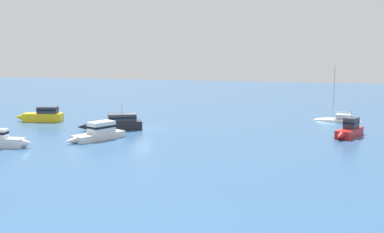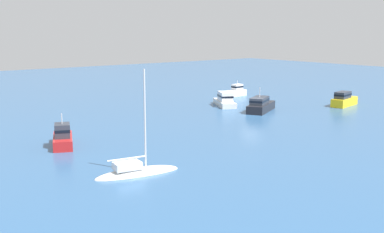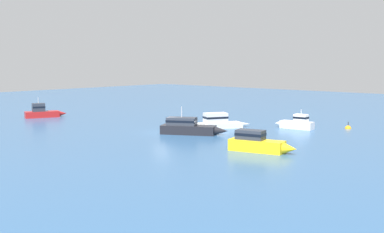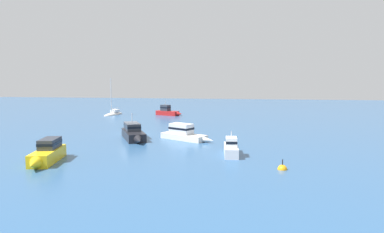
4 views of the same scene
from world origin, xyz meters
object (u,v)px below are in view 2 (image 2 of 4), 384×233
at_px(ketch, 137,172).
at_px(channel_buoy, 237,91).
at_px(cabin_cruiser_1, 225,100).
at_px(launch, 63,137).
at_px(motor_cruiser, 345,100).
at_px(cabin_cruiser, 261,105).
at_px(motor_cruiser_1, 234,92).

distance_m(ketch, channel_buoy, 46.82).
height_order(cabin_cruiser_1, ketch, ketch).
bearing_deg(ketch, launch, 102.44).
relative_size(motor_cruiser, launch, 1.09).
distance_m(ketch, launch, 11.05).
relative_size(cabin_cruiser, motor_cruiser_1, 1.46).
height_order(ketch, channel_buoy, ketch).
xyz_separation_m(launch, channel_buoy, (37.49, 17.75, -0.73)).
relative_size(cabin_cruiser, launch, 1.26).
bearing_deg(motor_cruiser, motor_cruiser_1, 96.35).
height_order(motor_cruiser_1, channel_buoy, motor_cruiser_1).
height_order(cabin_cruiser_1, motor_cruiser, motor_cruiser).
bearing_deg(motor_cruiser, channel_buoy, 79.40).
distance_m(launch, channel_buoy, 41.49).
bearing_deg(motor_cruiser, cabin_cruiser_1, 129.56).
bearing_deg(cabin_cruiser_1, channel_buoy, -20.96).
xyz_separation_m(ketch, launch, (-0.55, 11.02, 0.61)).
height_order(launch, channel_buoy, launch).
bearing_deg(ketch, channel_buoy, 47.48).
bearing_deg(cabin_cruiser, cabin_cruiser_1, 68.09).
bearing_deg(channel_buoy, ketch, -142.09).
bearing_deg(motor_cruiser_1, channel_buoy, -142.27).
height_order(cabin_cruiser_1, launch, launch).
height_order(cabin_cruiser, motor_cruiser, cabin_cruiser).
height_order(cabin_cruiser, launch, cabin_cruiser).
relative_size(cabin_cruiser, cabin_cruiser_1, 1.07).
bearing_deg(cabin_cruiser, motor_cruiser, -45.57).
relative_size(cabin_cruiser_1, channel_buoy, 5.72).
bearing_deg(cabin_cruiser, ketch, 178.59).
relative_size(cabin_cruiser, motor_cruiser, 1.15).
bearing_deg(motor_cruiser, ketch, -178.72).
height_order(cabin_cruiser, cabin_cruiser_1, cabin_cruiser).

